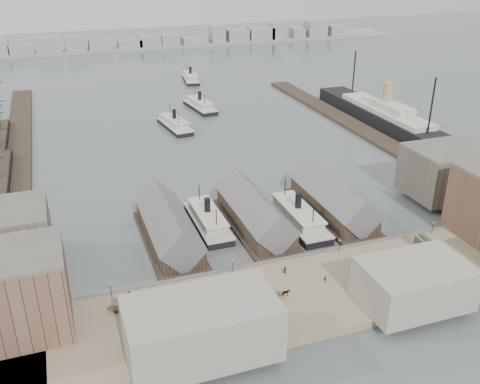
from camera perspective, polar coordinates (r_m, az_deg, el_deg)
name	(u,v)px	position (r m, az deg, el deg)	size (l,w,h in m)	color
ground	(277,256)	(147.02, 3.94, -6.78)	(900.00, 900.00, 0.00)	#4B5656
quay	(310,294)	(131.50, 7.43, -10.69)	(180.00, 30.00, 2.00)	#837258
seawall	(285,262)	(142.40, 4.78, -7.41)	(180.00, 1.20, 2.30)	#59544C
west_wharf	(18,158)	(228.08, -22.59, 3.40)	(10.00, 220.00, 1.60)	#2D231C
east_wharf	(356,127)	(253.42, 12.27, 6.82)	(10.00, 180.00, 1.60)	#2D231C
ferry_shed_west	(169,228)	(151.93, -7.63, -3.81)	(14.00, 42.00, 12.60)	#2D231C
ferry_shed_center	(255,214)	(158.32, 1.59, -2.33)	(14.00, 42.00, 12.60)	#2D231C
ferry_shed_east	(333,201)	(168.52, 9.87, -0.95)	(14.00, 42.00, 12.60)	#2D231C
warehouse_east_back	(451,171)	(188.33, 21.54, 2.06)	(28.00, 20.00, 15.00)	#60564C
street_bldg_center	(414,284)	(129.38, 18.05, -9.29)	(24.00, 16.00, 10.00)	gray
street_bldg_west	(202,328)	(109.49, -4.09, -14.29)	(30.00, 16.00, 12.00)	gray
lamp_post_far_w	(111,287)	(129.55, -13.62, -9.86)	(0.44, 0.44, 3.92)	black
lamp_post_near_w	(233,264)	(134.36, -0.77, -7.69)	(0.44, 0.44, 3.92)	black
lamp_post_near_e	(339,244)	(145.32, 10.55, -5.43)	(0.44, 0.44, 3.92)	black
lamp_post_far_e	(433,226)	(161.20, 19.90, -3.39)	(0.44, 0.44, 3.92)	black
far_shore	(111,45)	(456.99, -13.57, 15.04)	(500.00, 40.00, 15.72)	gray
ferry_docked_west	(208,220)	(160.22, -3.46, -2.95)	(8.33, 27.78, 9.92)	black
ferry_docked_east	(298,216)	(162.15, 6.16, -2.61)	(9.11, 30.38, 10.85)	black
ferry_open_near	(175,124)	(248.46, -6.97, 7.20)	(11.70, 28.06, 9.72)	black
ferry_open_mid	(200,105)	(277.93, -4.29, 9.24)	(11.74, 28.63, 9.93)	black
ferry_open_far	(191,78)	(338.38, -5.28, 12.03)	(11.09, 27.38, 9.51)	black
ocean_steamer	(385,117)	(258.25, 15.25, 7.70)	(14.15, 103.40, 20.68)	black
tram	(429,249)	(150.79, 19.49, -5.72)	(3.16, 10.46, 3.68)	black
horse_cart_left	(120,305)	(126.74, -12.65, -11.69)	(4.61, 3.62, 1.53)	black
horse_cart_center	(283,294)	(127.71, 4.58, -10.75)	(4.83, 1.51, 1.57)	black
horse_cart_right	(371,279)	(136.26, 13.83, -8.97)	(4.69, 3.44, 1.48)	black
pedestrian_0	(129,294)	(129.59, -11.72, -10.62)	(0.66, 0.48, 1.80)	black
pedestrian_1	(146,312)	(123.44, -9.96, -12.53)	(0.78, 0.61, 1.61)	black
pedestrian_2	(188,292)	(128.12, -5.58, -10.62)	(1.14, 0.66, 1.77)	black
pedestrian_3	(239,302)	(124.44, -0.07, -11.70)	(1.03, 0.43, 1.77)	black
pedestrian_4	(285,270)	(135.97, 4.82, -8.26)	(0.87, 0.57, 1.78)	black
pedestrian_5	(325,279)	(133.96, 9.07, -9.11)	(0.60, 0.44, 1.66)	black
pedestrian_6	(382,254)	(146.88, 14.94, -6.37)	(0.87, 0.68, 1.79)	black
pedestrian_7	(406,274)	(140.23, 17.26, -8.33)	(1.10, 0.63, 1.70)	black
pedestrian_8	(420,247)	(152.90, 18.67, -5.58)	(1.03, 0.43, 1.76)	black
pedestrian_10	(145,313)	(123.45, -10.13, -12.55)	(0.92, 0.39, 1.58)	black
pedestrian_11	(190,332)	(116.88, -5.39, -14.66)	(0.99, 0.41, 1.68)	black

